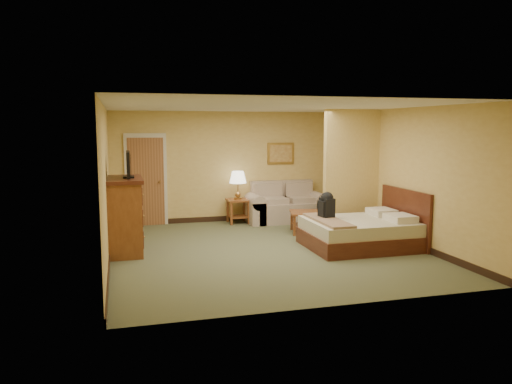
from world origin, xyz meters
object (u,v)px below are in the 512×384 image
object	(u,v)px
coffee_table	(307,218)
loveseat	(286,208)
dresser	(124,215)
bed	(362,232)

from	to	relation	value
coffee_table	loveseat	bearing A→B (deg)	90.91
loveseat	coffee_table	world-z (taller)	loveseat
loveseat	dresser	distance (m)	4.30
coffee_table	dresser	world-z (taller)	dresser
loveseat	bed	bearing A→B (deg)	-79.05
loveseat	dresser	size ratio (longest dim) A/B	1.39
dresser	loveseat	bearing A→B (deg)	28.97
loveseat	coffee_table	size ratio (longest dim) A/B	2.19
bed	dresser	bearing A→B (deg)	169.80
dresser	bed	distance (m)	4.38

